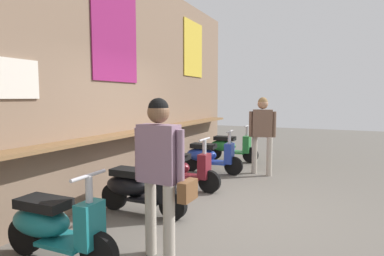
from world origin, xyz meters
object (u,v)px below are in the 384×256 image
object	(u,v)px
scooter_black	(137,187)
scooter_green	(229,146)
scooter_blue	(208,156)
shopper_with_handbag	(160,163)
shopper_browsing	(262,127)
scooter_maroon	(180,168)
scooter_teal	(53,225)

from	to	relation	value
scooter_black	scooter_green	distance (m)	4.28
scooter_blue	shopper_with_handbag	size ratio (longest dim) A/B	0.83
shopper_browsing	scooter_maroon	bearing A→B (deg)	-46.62
scooter_blue	scooter_teal	bearing A→B (deg)	-91.97
scooter_teal	scooter_maroon	size ratio (longest dim) A/B	1.00
shopper_with_handbag	scooter_blue	bearing A→B (deg)	16.12
scooter_teal	scooter_maroon	xyz separation A→B (m)	(2.89, 0.00, 0.00)
scooter_teal	scooter_black	distance (m)	1.51
scooter_black	shopper_browsing	world-z (taller)	shopper_browsing
scooter_teal	scooter_black	world-z (taller)	same
scooter_green	shopper_with_handbag	bearing A→B (deg)	-79.84
scooter_teal	shopper_with_handbag	world-z (taller)	shopper_with_handbag
scooter_teal	scooter_black	bearing A→B (deg)	88.83
scooter_maroon	shopper_with_handbag	distance (m)	2.68
scooter_blue	shopper_browsing	size ratio (longest dim) A/B	0.83
scooter_maroon	shopper_with_handbag	world-z (taller)	shopper_with_handbag
scooter_maroon	shopper_browsing	bearing A→B (deg)	57.21
scooter_black	scooter_green	xyz separation A→B (m)	(4.28, -0.00, 0.00)
scooter_black	scooter_green	size ratio (longest dim) A/B	1.00
scooter_green	shopper_browsing	world-z (taller)	shopper_browsing
shopper_browsing	shopper_with_handbag	bearing A→B (deg)	-15.67
scooter_maroon	shopper_browsing	world-z (taller)	shopper_browsing
scooter_blue	shopper_with_handbag	bearing A→B (deg)	-77.45
scooter_green	shopper_browsing	bearing A→B (deg)	-46.18
scooter_teal	shopper_browsing	distance (m)	4.81
scooter_maroon	shopper_with_handbag	size ratio (longest dim) A/B	0.83
shopper_browsing	scooter_black	bearing A→B (deg)	-33.61
scooter_black	scooter_maroon	xyz separation A→B (m)	(1.38, 0.00, 0.00)
scooter_black	scooter_blue	distance (m)	2.79
shopper_with_handbag	shopper_browsing	world-z (taller)	shopper_browsing
scooter_black	scooter_maroon	size ratio (longest dim) A/B	1.00
scooter_teal	shopper_browsing	world-z (taller)	shopper_browsing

